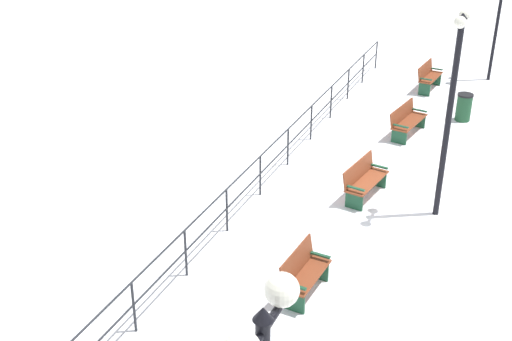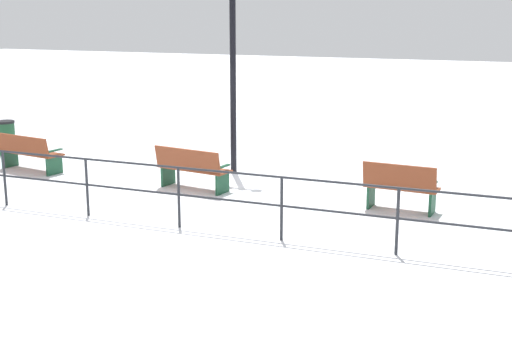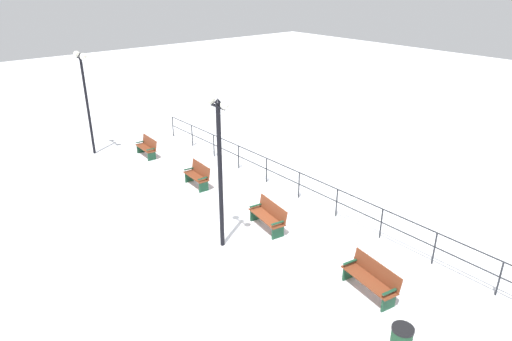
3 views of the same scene
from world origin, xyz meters
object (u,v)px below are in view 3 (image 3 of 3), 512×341
(lamppost_near, at_px, (84,83))
(lamppost_middle, at_px, (220,155))
(bench_fourth, at_px, (371,278))
(bench_second, at_px, (198,175))
(bench_third, at_px, (269,216))
(bench_nearest, at_px, (147,147))

(lamppost_near, xyz_separation_m, lamppost_middle, (0.00, 10.43, -0.34))
(bench_fourth, relative_size, lamppost_near, 0.37)
(bench_second, relative_size, lamppost_middle, 0.29)
(bench_third, bearing_deg, lamppost_middle, 4.51)
(bench_fourth, relative_size, lamppost_middle, 0.37)
(lamppost_near, bearing_deg, bench_third, 99.74)
(bench_second, bearing_deg, lamppost_near, -69.83)
(bench_nearest, distance_m, lamppost_middle, 9.05)
(bench_third, xyz_separation_m, lamppost_middle, (1.82, -0.15, 2.60))
(bench_third, height_order, lamppost_middle, lamppost_middle)
(bench_second, relative_size, bench_third, 0.84)
(bench_nearest, bearing_deg, bench_fourth, 92.64)
(bench_second, bearing_deg, bench_third, 94.09)
(bench_third, bearing_deg, lamppost_near, -71.15)
(bench_nearest, relative_size, lamppost_near, 0.30)
(bench_nearest, bearing_deg, bench_third, 93.23)
(bench_third, relative_size, bench_fourth, 0.94)
(bench_nearest, height_order, bench_fourth, bench_nearest)
(bench_second, bearing_deg, bench_nearest, -85.84)
(bench_third, distance_m, bench_fourth, 4.31)
(lamppost_middle, bearing_deg, bench_third, 175.41)
(bench_second, height_order, lamppost_near, lamppost_near)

